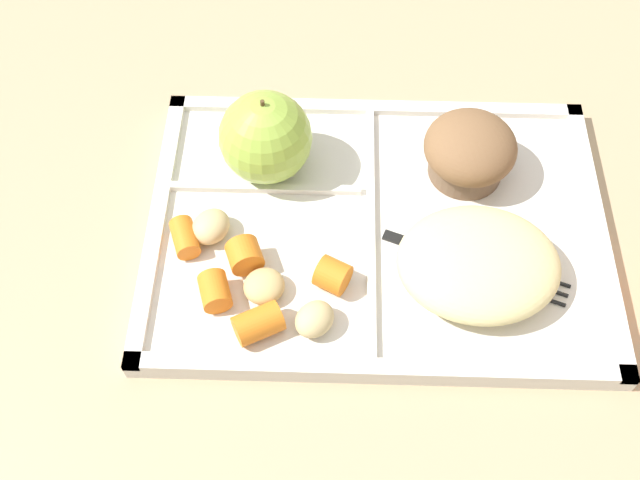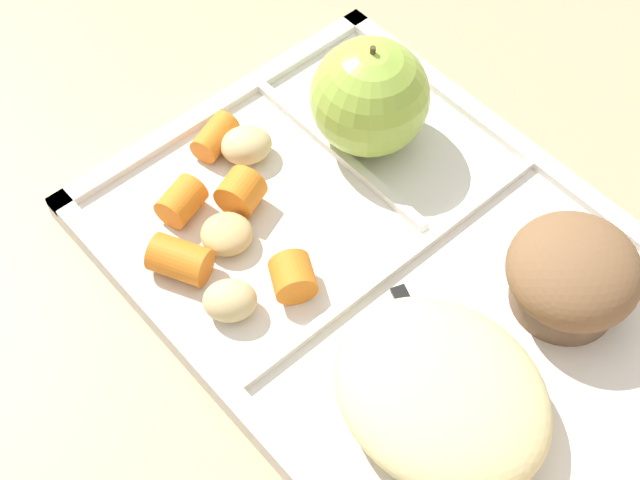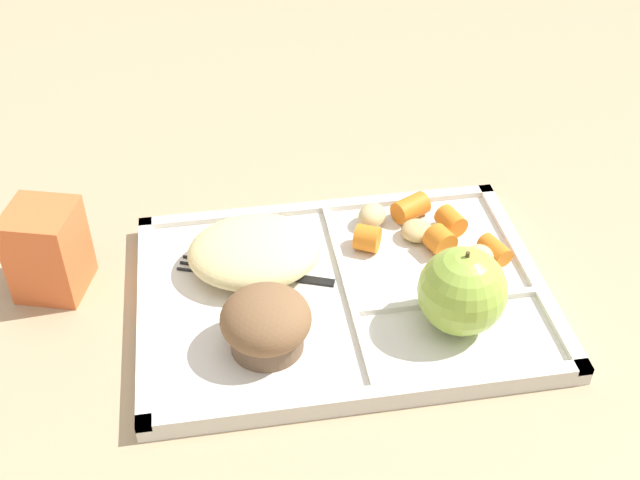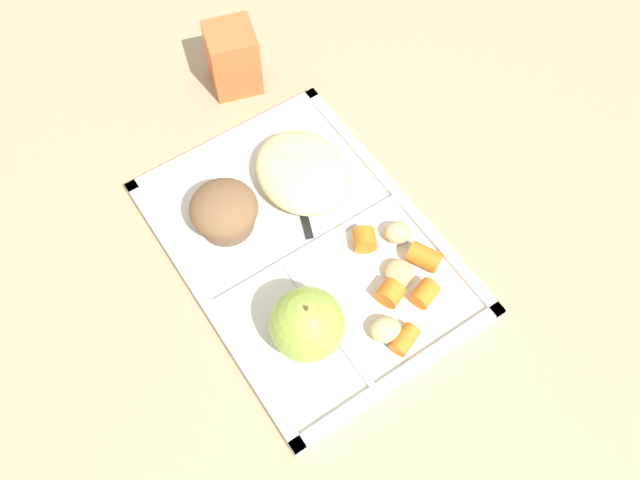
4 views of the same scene
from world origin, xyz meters
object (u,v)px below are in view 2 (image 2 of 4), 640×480
object	(u,v)px
green_apple	(370,97)
plastic_fork	(460,413)
lunch_tray	(401,277)
bran_muffin	(572,275)

from	to	relation	value
green_apple	plastic_fork	xyz separation A→B (m)	(0.18, -0.10, -0.04)
lunch_tray	plastic_fork	bearing A→B (deg)	-24.81
lunch_tray	bran_muffin	world-z (taller)	bran_muffin
green_apple	plastic_fork	size ratio (longest dim) A/B	0.56
green_apple	bran_muffin	distance (m)	0.17
green_apple	bran_muffin	size ratio (longest dim) A/B	1.06
green_apple	plastic_fork	distance (m)	0.21
bran_muffin	plastic_fork	size ratio (longest dim) A/B	0.53
lunch_tray	plastic_fork	world-z (taller)	lunch_tray
lunch_tray	bran_muffin	size ratio (longest dim) A/B	4.83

